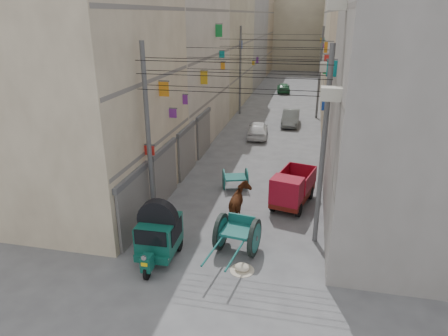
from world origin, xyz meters
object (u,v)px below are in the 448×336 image
(horse, at_px, (240,204))
(distant_car_white, at_px, (258,129))
(tonga_cart, at_px, (237,234))
(mini_truck, at_px, (291,191))
(distant_car_grey, at_px, (291,118))
(feed_sack, at_px, (242,267))
(second_cart, at_px, (235,178))
(distant_car_green, at_px, (283,88))
(auto_rickshaw, at_px, (159,233))

(horse, relative_size, distant_car_white, 0.55)
(tonga_cart, bearing_deg, mini_truck, 75.45)
(mini_truck, distance_m, distant_car_white, 12.19)
(horse, bearing_deg, mini_truck, -143.07)
(distant_car_white, distance_m, distant_car_grey, 4.77)
(feed_sack, relative_size, distant_car_white, 0.15)
(mini_truck, bearing_deg, second_cart, 165.31)
(tonga_cart, relative_size, horse, 1.72)
(mini_truck, relative_size, distant_car_green, 0.94)
(second_cart, bearing_deg, auto_rickshaw, -120.19)
(distant_car_green, bearing_deg, mini_truck, 89.38)
(mini_truck, bearing_deg, distant_car_green, 108.68)
(distant_car_grey, bearing_deg, mini_truck, -86.23)
(auto_rickshaw, relative_size, feed_sack, 4.73)
(feed_sack, bearing_deg, auto_rickshaw, 177.42)
(horse, distance_m, distant_car_grey, 17.89)
(feed_sack, relative_size, distant_car_grey, 0.15)
(horse, height_order, distant_car_white, horse)
(tonga_cart, distance_m, distant_car_green, 35.87)
(tonga_cart, distance_m, distant_car_white, 16.21)
(tonga_cart, height_order, feed_sack, tonga_cart)
(auto_rickshaw, xyz_separation_m, distant_car_white, (1.48, 17.24, -0.48))
(distant_car_white, bearing_deg, horse, 90.00)
(auto_rickshaw, distance_m, distant_car_white, 17.31)
(feed_sack, distance_m, distant_car_green, 37.13)
(distant_car_grey, bearing_deg, tonga_cart, -92.15)
(second_cart, relative_size, distant_car_green, 0.43)
(distant_car_grey, distance_m, distant_car_green, 15.61)
(auto_rickshaw, distance_m, mini_truck, 7.23)
(distant_car_grey, relative_size, distant_car_green, 1.04)
(tonga_cart, height_order, distant_car_green, tonga_cart)
(tonga_cart, bearing_deg, second_cart, 109.73)
(mini_truck, height_order, feed_sack, mini_truck)
(tonga_cart, relative_size, distant_car_grey, 0.90)
(auto_rickshaw, xyz_separation_m, mini_truck, (4.71, 5.49, -0.23))
(auto_rickshaw, bearing_deg, tonga_cart, 19.40)
(distant_car_white, distance_m, distant_car_green, 19.71)
(feed_sack, xyz_separation_m, distant_car_green, (-1.35, 37.10, 0.40))
(auto_rickshaw, xyz_separation_m, distant_car_green, (1.94, 36.95, -0.57))
(feed_sack, distance_m, distant_car_grey, 21.61)
(tonga_cart, xyz_separation_m, distant_car_white, (-1.39, 16.15, -0.16))
(distant_car_green, bearing_deg, distant_car_white, 83.01)
(tonga_cart, height_order, distant_car_white, tonga_cart)
(mini_truck, bearing_deg, distant_car_white, 119.00)
(tonga_cart, height_order, second_cart, tonga_cart)
(auto_rickshaw, height_order, feed_sack, auto_rickshaw)
(mini_truck, height_order, distant_car_green, mini_truck)
(tonga_cart, relative_size, mini_truck, 1.00)
(feed_sack, height_order, distant_car_grey, distant_car_grey)
(second_cart, bearing_deg, distant_car_white, 73.48)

